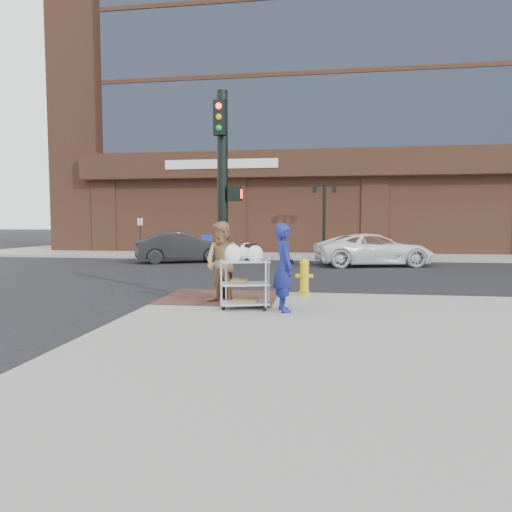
% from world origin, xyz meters
% --- Properties ---
extents(ground, '(220.00, 220.00, 0.00)m').
position_xyz_m(ground, '(0.00, 0.00, 0.00)').
color(ground, black).
rests_on(ground, ground).
extents(sidewalk_far, '(65.00, 36.00, 0.15)m').
position_xyz_m(sidewalk_far, '(12.50, 32.00, 0.07)').
color(sidewalk_far, gray).
rests_on(sidewalk_far, ground).
extents(brick_curb_ramp, '(2.80, 2.40, 0.01)m').
position_xyz_m(brick_curb_ramp, '(-0.60, 0.90, 0.16)').
color(brick_curb_ramp, '#4C2A23').
rests_on(brick_curb_ramp, sidewalk_near).
extents(bank_building, '(42.00, 26.00, 28.00)m').
position_xyz_m(bank_building, '(5.00, 31.00, 14.15)').
color(bank_building, brown).
rests_on(bank_building, sidewalk_far).
extents(lamp_post, '(1.32, 0.22, 4.00)m').
position_xyz_m(lamp_post, '(2.00, 16.00, 2.62)').
color(lamp_post, black).
rests_on(lamp_post, sidewalk_far).
extents(parking_sign, '(0.05, 0.05, 2.20)m').
position_xyz_m(parking_sign, '(-8.50, 15.00, 1.25)').
color(parking_sign, black).
rests_on(parking_sign, sidewalk_far).
extents(traffic_signal_pole, '(0.61, 0.51, 5.00)m').
position_xyz_m(traffic_signal_pole, '(-0.48, 0.77, 2.83)').
color(traffic_signal_pole, black).
rests_on(traffic_signal_pole, sidewalk_near).
extents(woman_blue, '(0.64, 0.78, 1.85)m').
position_xyz_m(woman_blue, '(1.12, -0.63, 1.08)').
color(woman_blue, navy).
rests_on(woman_blue, sidewalk_near).
extents(pedestrian_tan, '(1.12, 1.00, 1.89)m').
position_xyz_m(pedestrian_tan, '(-0.35, 0.10, 1.09)').
color(pedestrian_tan, '#A1794C').
rests_on(pedestrian_tan, sidewalk_near).
extents(sedan_dark, '(4.94, 3.39, 1.54)m').
position_xyz_m(sedan_dark, '(-5.04, 12.04, 0.77)').
color(sedan_dark, black).
rests_on(sedan_dark, ground).
extents(minivan_white, '(5.82, 3.66, 1.50)m').
position_xyz_m(minivan_white, '(4.27, 11.56, 0.75)').
color(minivan_white, white).
rests_on(minivan_white, ground).
extents(utility_cart, '(1.13, 0.81, 1.42)m').
position_xyz_m(utility_cart, '(0.27, -0.48, 0.79)').
color(utility_cart, '#B3B3B8').
rests_on(utility_cart, sidewalk_near).
extents(fire_hydrant, '(0.44, 0.31, 0.95)m').
position_xyz_m(fire_hydrant, '(1.46, 1.52, 0.63)').
color(fire_hydrant, gold).
rests_on(fire_hydrant, sidewalk_near).
extents(newsbox_red, '(0.39, 0.36, 0.88)m').
position_xyz_m(newsbox_red, '(-5.22, 15.14, 0.59)').
color(newsbox_red, maroon).
rests_on(newsbox_red, sidewalk_far).
extents(newsbox_blue, '(0.58, 0.55, 1.15)m').
position_xyz_m(newsbox_blue, '(-4.58, 15.11, 0.72)').
color(newsbox_blue, '#1B38B0').
rests_on(newsbox_blue, sidewalk_far).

